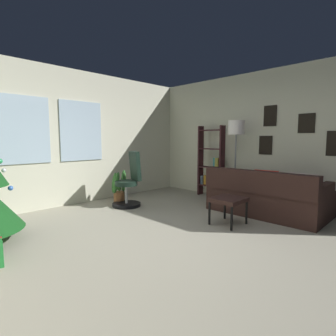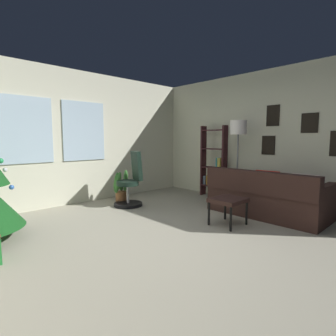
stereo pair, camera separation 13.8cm
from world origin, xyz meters
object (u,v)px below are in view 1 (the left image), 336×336
bookshelf (211,165)px  potted_plant (119,189)px  office_chair (129,185)px  floor_lamp (236,135)px  footstool (228,201)px  couch (274,198)px

bookshelf → potted_plant: size_ratio=2.33×
office_chair → bookshelf: 2.01m
floor_lamp → potted_plant: floor_lamp is taller
footstool → couch: bearing=-13.9°
office_chair → potted_plant: (-0.04, 0.30, -0.12)m
couch → floor_lamp: floor_lamp is taller
potted_plant → bookshelf: bearing=-25.8°
couch → potted_plant: bearing=119.6°
footstool → floor_lamp: bearing=26.7°
couch → potted_plant: couch is taller
footstool → potted_plant: (-0.41, 2.34, -0.06)m
footstool → floor_lamp: size_ratio=0.29×
office_chair → bookshelf: bearing=-18.4°
office_chair → potted_plant: bearing=97.8°
bookshelf → floor_lamp: size_ratio=0.96×
bookshelf → couch: bearing=-105.1°
couch → bookshelf: bearing=74.9°
floor_lamp → potted_plant: size_ratio=2.43×
floor_lamp → bookshelf: bearing=70.7°
couch → floor_lamp: (0.18, 0.89, 1.13)m
footstool → potted_plant: size_ratio=0.71×
footstool → potted_plant: potted_plant is taller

